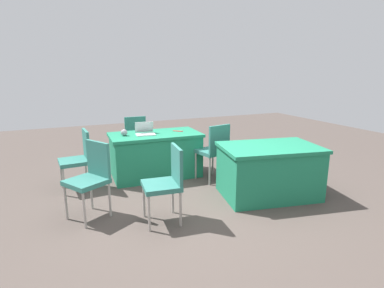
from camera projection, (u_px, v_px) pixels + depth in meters
name	position (u px, v px, depth m)	size (l,w,h in m)	color
ground_plane	(194.00, 206.00, 4.30)	(14.40, 14.40, 0.00)	#4C423D
table_foreground	(156.00, 155.00, 5.44)	(1.58, 0.88, 0.77)	#1E7A56
table_mid_left	(269.00, 171.00, 4.58)	(1.56, 1.16, 0.77)	#1E7A56
chair_near_front	(167.00, 179.00, 3.76)	(0.48, 0.48, 0.95)	#9E9993
chair_tucked_left	(91.00, 175.00, 3.88)	(0.60, 0.60, 0.97)	#9E9993
chair_tucked_right	(79.00, 156.00, 4.80)	(0.47, 0.47, 0.94)	#9E9993
chair_aisle	(135.00, 136.00, 6.27)	(0.45, 0.45, 0.95)	#9E9993
chair_by_pillar	(214.00, 148.00, 5.15)	(0.52, 0.52, 0.98)	#9E9993
laptop_silver	(145.00, 132.00, 5.27)	(0.35, 0.33, 0.21)	silver
yarn_ball	(124.00, 133.00, 5.15)	(0.11, 0.11, 0.11)	gray
scissors_red	(178.00, 131.00, 5.53)	(0.18, 0.04, 0.01)	red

